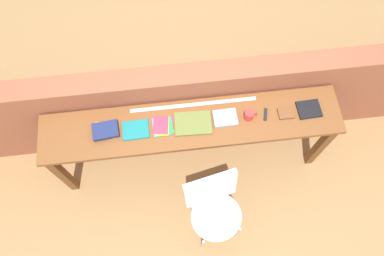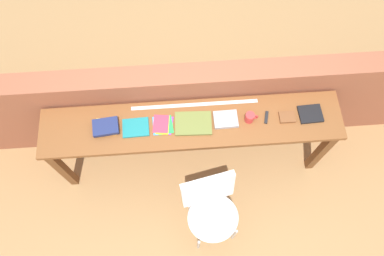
{
  "view_description": "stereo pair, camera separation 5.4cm",
  "coord_description": "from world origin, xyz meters",
  "px_view_note": "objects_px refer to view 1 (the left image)",
  "views": [
    {
      "loc": [
        -0.14,
        -0.95,
        3.68
      ],
      "look_at": [
        0.0,
        0.25,
        0.9
      ],
      "focal_mm": 35.0,
      "sensor_mm": 36.0,
      "label": 1
    },
    {
      "loc": [
        -0.09,
        -0.96,
        3.68
      ],
      "look_at": [
        0.0,
        0.25,
        0.9
      ],
      "focal_mm": 35.0,
      "sensor_mm": 36.0,
      "label": 2
    }
  ],
  "objects_px": {
    "leather_journal_brown": "(286,113)",
    "pamphlet_pile_colourful": "(163,126)",
    "multitool_folded": "(265,114)",
    "book_repair_rightmost": "(309,109)",
    "mug": "(249,115)",
    "chair_white_moulded": "(214,207)",
    "book_stack_leftmost": "(106,130)",
    "magazine_cycling": "(136,130)",
    "book_open_centre": "(193,123)"
  },
  "relations": [
    {
      "from": "book_open_centre",
      "to": "multitool_folded",
      "type": "relative_size",
      "value": 2.72
    },
    {
      "from": "leather_journal_brown",
      "to": "pamphlet_pile_colourful",
      "type": "bearing_deg",
      "value": 179.67
    },
    {
      "from": "mug",
      "to": "leather_journal_brown",
      "type": "height_order",
      "value": "mug"
    },
    {
      "from": "book_stack_leftmost",
      "to": "multitool_folded",
      "type": "bearing_deg",
      "value": 0.09
    },
    {
      "from": "multitool_folded",
      "to": "leather_journal_brown",
      "type": "height_order",
      "value": "leather_journal_brown"
    },
    {
      "from": "multitool_folded",
      "to": "leather_journal_brown",
      "type": "bearing_deg",
      "value": -4.06
    },
    {
      "from": "chair_white_moulded",
      "to": "book_open_centre",
      "type": "relative_size",
      "value": 2.98
    },
    {
      "from": "magazine_cycling",
      "to": "pamphlet_pile_colourful",
      "type": "bearing_deg",
      "value": 0.64
    },
    {
      "from": "book_stack_leftmost",
      "to": "book_repair_rightmost",
      "type": "relative_size",
      "value": 1.14
    },
    {
      "from": "multitool_folded",
      "to": "book_repair_rightmost",
      "type": "relative_size",
      "value": 0.57
    },
    {
      "from": "pamphlet_pile_colourful",
      "to": "mug",
      "type": "height_order",
      "value": "mug"
    },
    {
      "from": "chair_white_moulded",
      "to": "book_stack_leftmost",
      "type": "height_order",
      "value": "book_stack_leftmost"
    },
    {
      "from": "book_stack_leftmost",
      "to": "pamphlet_pile_colourful",
      "type": "bearing_deg",
      "value": -0.64
    },
    {
      "from": "book_repair_rightmost",
      "to": "book_stack_leftmost",
      "type": "bearing_deg",
      "value": 178.06
    },
    {
      "from": "book_stack_leftmost",
      "to": "multitool_folded",
      "type": "xyz_separation_m",
      "value": [
        1.31,
        0.0,
        -0.02
      ]
    },
    {
      "from": "magazine_cycling",
      "to": "multitool_folded",
      "type": "bearing_deg",
      "value": -0.81
    },
    {
      "from": "mug",
      "to": "book_repair_rightmost",
      "type": "height_order",
      "value": "mug"
    },
    {
      "from": "mug",
      "to": "book_repair_rightmost",
      "type": "relative_size",
      "value": 0.57
    },
    {
      "from": "magazine_cycling",
      "to": "leather_journal_brown",
      "type": "distance_m",
      "value": 1.25
    },
    {
      "from": "book_open_centre",
      "to": "mug",
      "type": "bearing_deg",
      "value": 3.18
    },
    {
      "from": "book_stack_leftmost",
      "to": "leather_journal_brown",
      "type": "relative_size",
      "value": 1.68
    },
    {
      "from": "chair_white_moulded",
      "to": "mug",
      "type": "xyz_separation_m",
      "value": [
        0.36,
        0.63,
        0.4
      ]
    },
    {
      "from": "magazine_cycling",
      "to": "pamphlet_pile_colourful",
      "type": "relative_size",
      "value": 1.14
    },
    {
      "from": "chair_white_moulded",
      "to": "book_stack_leftmost",
      "type": "bearing_deg",
      "value": 141.98
    },
    {
      "from": "magazine_cycling",
      "to": "book_repair_rightmost",
      "type": "bearing_deg",
      "value": -0.87
    },
    {
      "from": "multitool_folded",
      "to": "leather_journal_brown",
      "type": "relative_size",
      "value": 0.85
    },
    {
      "from": "mug",
      "to": "multitool_folded",
      "type": "distance_m",
      "value": 0.15
    },
    {
      "from": "mug",
      "to": "multitool_folded",
      "type": "relative_size",
      "value": 1.0
    },
    {
      "from": "pamphlet_pile_colourful",
      "to": "book_repair_rightmost",
      "type": "height_order",
      "value": "book_repair_rightmost"
    },
    {
      "from": "mug",
      "to": "leather_journal_brown",
      "type": "relative_size",
      "value": 0.85
    },
    {
      "from": "magazine_cycling",
      "to": "book_repair_rightmost",
      "type": "xyz_separation_m",
      "value": [
        1.44,
        0.02,
        0.0
      ]
    },
    {
      "from": "book_stack_leftmost",
      "to": "leather_journal_brown",
      "type": "height_order",
      "value": "book_stack_leftmost"
    },
    {
      "from": "chair_white_moulded",
      "to": "book_open_centre",
      "type": "distance_m",
      "value": 0.73
    },
    {
      "from": "chair_white_moulded",
      "to": "leather_journal_brown",
      "type": "bearing_deg",
      "value": 43.2
    },
    {
      "from": "book_stack_leftmost",
      "to": "book_repair_rightmost",
      "type": "bearing_deg",
      "value": 0.21
    },
    {
      "from": "book_open_centre",
      "to": "book_repair_rightmost",
      "type": "bearing_deg",
      "value": 3.48
    },
    {
      "from": "book_open_centre",
      "to": "pamphlet_pile_colourful",
      "type": "bearing_deg",
      "value": -178.93
    },
    {
      "from": "chair_white_moulded",
      "to": "mug",
      "type": "distance_m",
      "value": 0.83
    },
    {
      "from": "magazine_cycling",
      "to": "chair_white_moulded",
      "type": "bearing_deg",
      "value": -48.86
    },
    {
      "from": "chair_white_moulded",
      "to": "leather_journal_brown",
      "type": "relative_size",
      "value": 6.86
    },
    {
      "from": "pamphlet_pile_colourful",
      "to": "book_open_centre",
      "type": "bearing_deg",
      "value": -1.38
    },
    {
      "from": "chair_white_moulded",
      "to": "magazine_cycling",
      "type": "xyz_separation_m",
      "value": [
        -0.58,
        0.62,
        0.36
      ]
    },
    {
      "from": "book_stack_leftmost",
      "to": "leather_journal_brown",
      "type": "xyz_separation_m",
      "value": [
        1.48,
        -0.01,
        -0.02
      ]
    },
    {
      "from": "book_open_centre",
      "to": "book_repair_rightmost",
      "type": "xyz_separation_m",
      "value": [
        0.97,
        0.02,
        -0.0
      ]
    },
    {
      "from": "book_repair_rightmost",
      "to": "chair_white_moulded",
      "type": "bearing_deg",
      "value": -145.51
    },
    {
      "from": "mug",
      "to": "book_open_centre",
      "type": "bearing_deg",
      "value": -179.28
    },
    {
      "from": "pamphlet_pile_colourful",
      "to": "multitool_folded",
      "type": "relative_size",
      "value": 1.7
    },
    {
      "from": "book_stack_leftmost",
      "to": "magazine_cycling",
      "type": "bearing_deg",
      "value": -3.38
    },
    {
      "from": "mug",
      "to": "multitool_folded",
      "type": "bearing_deg",
      "value": 2.98
    },
    {
      "from": "magazine_cycling",
      "to": "mug",
      "type": "distance_m",
      "value": 0.93
    }
  ]
}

